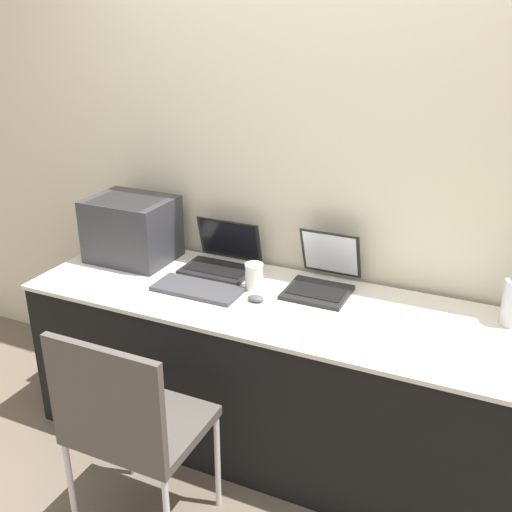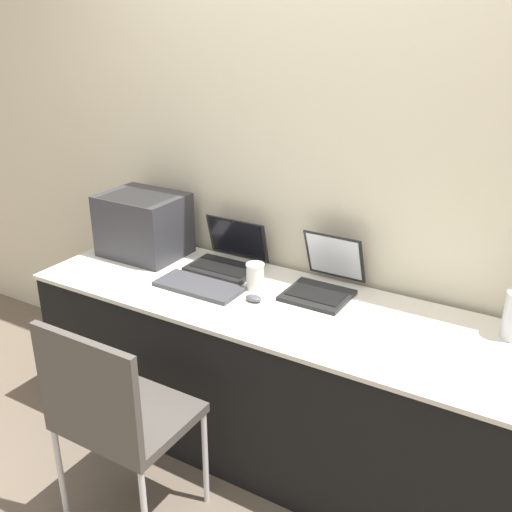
{
  "view_description": "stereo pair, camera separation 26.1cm",
  "coord_description": "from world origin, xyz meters",
  "px_view_note": "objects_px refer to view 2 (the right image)",
  "views": [
    {
      "loc": [
        0.89,
        -1.82,
        1.94
      ],
      "look_at": [
        -0.11,
        0.37,
        0.93
      ],
      "focal_mm": 42.0,
      "sensor_mm": 36.0,
      "label": 1
    },
    {
      "loc": [
        1.12,
        -1.7,
        1.94
      ],
      "look_at": [
        -0.11,
        0.37,
        0.93
      ],
      "focal_mm": 42.0,
      "sensor_mm": 36.0,
      "label": 2
    }
  ],
  "objects_px": {
    "coffee_cup": "(255,276)",
    "printer": "(143,223)",
    "laptop_left": "(228,258)",
    "laptop_right": "(324,281)",
    "mouse": "(254,298)",
    "chair": "(114,410)",
    "external_keyboard": "(199,286)"
  },
  "relations": [
    {
      "from": "printer",
      "to": "coffee_cup",
      "type": "height_order",
      "value": "printer"
    },
    {
      "from": "laptop_right",
      "to": "chair",
      "type": "bearing_deg",
      "value": -113.7
    },
    {
      "from": "printer",
      "to": "chair",
      "type": "distance_m",
      "value": 1.11
    },
    {
      "from": "coffee_cup",
      "to": "chair",
      "type": "relative_size",
      "value": 0.13
    },
    {
      "from": "mouse",
      "to": "chair",
      "type": "xyz_separation_m",
      "value": [
        -0.19,
        -0.7,
        -0.22
      ]
    },
    {
      "from": "coffee_cup",
      "to": "mouse",
      "type": "bearing_deg",
      "value": -62.01
    },
    {
      "from": "laptop_left",
      "to": "coffee_cup",
      "type": "bearing_deg",
      "value": -30.41
    },
    {
      "from": "printer",
      "to": "laptop_right",
      "type": "height_order",
      "value": "printer"
    },
    {
      "from": "laptop_left",
      "to": "mouse",
      "type": "height_order",
      "value": "laptop_left"
    },
    {
      "from": "mouse",
      "to": "chair",
      "type": "distance_m",
      "value": 0.75
    },
    {
      "from": "external_keyboard",
      "to": "coffee_cup",
      "type": "distance_m",
      "value": 0.26
    },
    {
      "from": "laptop_right",
      "to": "coffee_cup",
      "type": "height_order",
      "value": "laptop_right"
    },
    {
      "from": "mouse",
      "to": "coffee_cup",
      "type": "bearing_deg",
      "value": 117.99
    },
    {
      "from": "laptop_left",
      "to": "coffee_cup",
      "type": "height_order",
      "value": "laptop_left"
    },
    {
      "from": "laptop_left",
      "to": "chair",
      "type": "xyz_separation_m",
      "value": [
        0.11,
        -0.95,
        -0.25
      ]
    },
    {
      "from": "printer",
      "to": "mouse",
      "type": "relative_size",
      "value": 5.48
    },
    {
      "from": "laptop_right",
      "to": "mouse",
      "type": "relative_size",
      "value": 4.67
    },
    {
      "from": "mouse",
      "to": "chair",
      "type": "relative_size",
      "value": 0.08
    },
    {
      "from": "printer",
      "to": "laptop_left",
      "type": "bearing_deg",
      "value": 9.25
    },
    {
      "from": "printer",
      "to": "external_keyboard",
      "type": "distance_m",
      "value": 0.55
    },
    {
      "from": "printer",
      "to": "chair",
      "type": "bearing_deg",
      "value": -56.6
    },
    {
      "from": "laptop_left",
      "to": "laptop_right",
      "type": "distance_m",
      "value": 0.52
    },
    {
      "from": "laptop_left",
      "to": "external_keyboard",
      "type": "relative_size",
      "value": 0.83
    },
    {
      "from": "laptop_right",
      "to": "external_keyboard",
      "type": "height_order",
      "value": "laptop_right"
    },
    {
      "from": "external_keyboard",
      "to": "coffee_cup",
      "type": "bearing_deg",
      "value": 30.33
    },
    {
      "from": "mouse",
      "to": "chair",
      "type": "bearing_deg",
      "value": -105.28
    },
    {
      "from": "coffee_cup",
      "to": "printer",
      "type": "bearing_deg",
      "value": 174.66
    },
    {
      "from": "laptop_right",
      "to": "coffee_cup",
      "type": "relative_size",
      "value": 2.83
    },
    {
      "from": "external_keyboard",
      "to": "laptop_left",
      "type": "bearing_deg",
      "value": 93.93
    },
    {
      "from": "coffee_cup",
      "to": "chair",
      "type": "xyz_separation_m",
      "value": [
        -0.13,
        -0.81,
        -0.26
      ]
    },
    {
      "from": "printer",
      "to": "laptop_right",
      "type": "bearing_deg",
      "value": 3.63
    },
    {
      "from": "laptop_left",
      "to": "laptop_right",
      "type": "relative_size",
      "value": 0.96
    }
  ]
}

